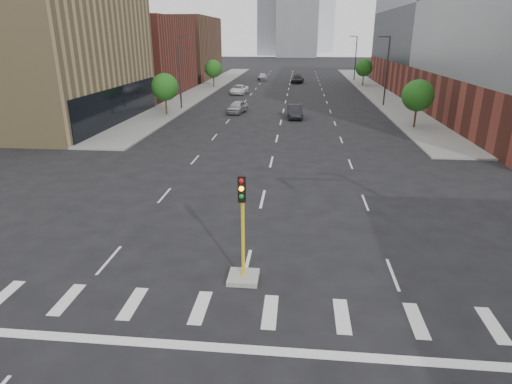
# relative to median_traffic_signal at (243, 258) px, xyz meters

# --- Properties ---
(sidewalk_left_far) EXTENTS (5.00, 92.00, 0.15)m
(sidewalk_left_far) POSITION_rel_median_traffic_signal_xyz_m (-15.00, 65.03, -0.90)
(sidewalk_left_far) COLOR gray
(sidewalk_left_far) RESTS_ON ground
(sidewalk_right_far) EXTENTS (5.00, 92.00, 0.15)m
(sidewalk_right_far) POSITION_rel_median_traffic_signal_xyz_m (15.00, 65.03, -0.90)
(sidewalk_right_far) COLOR gray
(sidewalk_right_far) RESTS_ON ground
(building_left_mid) EXTENTS (20.00, 24.00, 14.00)m
(building_left_mid) POSITION_rel_median_traffic_signal_xyz_m (-27.50, 31.03, 6.03)
(building_left_mid) COLOR #967F55
(building_left_mid) RESTS_ON ground
(building_left_far_a) EXTENTS (20.00, 22.00, 12.00)m
(building_left_far_a) POSITION_rel_median_traffic_signal_xyz_m (-27.50, 57.03, 5.03)
(building_left_far_a) COLOR brown
(building_left_far_a) RESTS_ON ground
(building_left_far_b) EXTENTS (20.00, 24.00, 13.00)m
(building_left_far_b) POSITION_rel_median_traffic_signal_xyz_m (-27.50, 83.03, 5.53)
(building_left_far_b) COLOR brown
(building_left_far_b) RESTS_ON ground
(building_right_main) EXTENTS (24.00, 70.00, 22.00)m
(building_right_main) POSITION_rel_median_traffic_signal_xyz_m (29.50, 51.03, 10.03)
(building_right_main) COLOR brown
(building_right_main) RESTS_ON ground
(tower_mid) EXTENTS (18.00, 18.00, 44.00)m
(tower_mid) POSITION_rel_median_traffic_signal_xyz_m (0.00, 191.03, 21.03)
(tower_mid) COLOR slate
(tower_mid) RESTS_ON ground
(median_traffic_signal) EXTENTS (1.20, 1.20, 4.40)m
(median_traffic_signal) POSITION_rel_median_traffic_signal_xyz_m (0.00, 0.00, 0.00)
(median_traffic_signal) COLOR #999993
(median_traffic_signal) RESTS_ON ground
(streetlight_right_a) EXTENTS (1.60, 0.22, 9.07)m
(streetlight_right_a) POSITION_rel_median_traffic_signal_xyz_m (13.41, 46.03, 4.04)
(streetlight_right_a) COLOR #2D2D30
(streetlight_right_a) RESTS_ON ground
(streetlight_right_b) EXTENTS (1.60, 0.22, 9.07)m
(streetlight_right_b) POSITION_rel_median_traffic_signal_xyz_m (13.41, 81.03, 4.04)
(streetlight_right_b) COLOR #2D2D30
(streetlight_right_b) RESTS_ON ground
(streetlight_left) EXTENTS (1.60, 0.22, 9.07)m
(streetlight_left) POSITION_rel_median_traffic_signal_xyz_m (-13.41, 41.03, 4.04)
(streetlight_left) COLOR #2D2D30
(streetlight_left) RESTS_ON ground
(tree_left_near) EXTENTS (3.20, 3.20, 4.85)m
(tree_left_near) POSITION_rel_median_traffic_signal_xyz_m (-14.00, 36.03, 2.42)
(tree_left_near) COLOR #382619
(tree_left_near) RESTS_ON ground
(tree_left_far) EXTENTS (3.20, 3.20, 4.85)m
(tree_left_far) POSITION_rel_median_traffic_signal_xyz_m (-14.00, 66.03, 2.42)
(tree_left_far) COLOR #382619
(tree_left_far) RESTS_ON ground
(tree_right_near) EXTENTS (3.20, 3.20, 4.85)m
(tree_right_near) POSITION_rel_median_traffic_signal_xyz_m (14.00, 31.03, 2.42)
(tree_right_near) COLOR #382619
(tree_right_near) RESTS_ON ground
(tree_right_far) EXTENTS (3.20, 3.20, 4.85)m
(tree_right_far) POSITION_rel_median_traffic_signal_xyz_m (14.00, 71.03, 2.42)
(tree_right_far) COLOR #382619
(tree_right_far) RESTS_ON ground
(car_near_left) EXTENTS (2.48, 4.63, 1.50)m
(car_near_left) POSITION_rel_median_traffic_signal_xyz_m (-5.72, 38.66, -0.22)
(car_near_left) COLOR #9E9DA2
(car_near_left) RESTS_ON ground
(car_mid_right) EXTENTS (1.94, 4.75, 1.53)m
(car_mid_right) POSITION_rel_median_traffic_signal_xyz_m (1.50, 35.92, -0.21)
(car_mid_right) COLOR black
(car_mid_right) RESTS_ON ground
(car_far_left) EXTENTS (2.78, 5.31, 1.43)m
(car_far_left) POSITION_rel_median_traffic_signal_xyz_m (-8.01, 57.24, -0.26)
(car_far_left) COLOR white
(car_far_left) RESTS_ON ground
(car_deep_right) EXTENTS (2.77, 5.49, 1.53)m
(car_deep_right) POSITION_rel_median_traffic_signal_xyz_m (1.50, 75.50, -0.21)
(car_deep_right) COLOR black
(car_deep_right) RESTS_ON ground
(car_distant) EXTENTS (2.55, 4.81, 1.56)m
(car_distant) POSITION_rel_median_traffic_signal_xyz_m (-6.07, 80.53, -0.19)
(car_distant) COLOR silver
(car_distant) RESTS_ON ground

